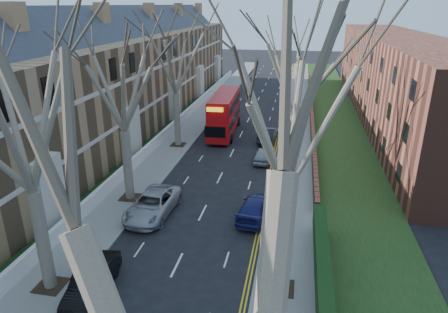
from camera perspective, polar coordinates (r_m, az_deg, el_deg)
The scene contains 17 objects.
pavement_left at distance 50.84m, azimuth -3.26°, elevation 5.67°, with size 3.00×102.00×0.12m, color slate.
pavement_right at distance 49.40m, azimuth 10.43°, elevation 4.90°, with size 3.00×102.00×0.12m, color slate.
terrace_left at distance 44.87m, azimuth -15.61°, elevation 10.06°, with size 9.70×78.00×13.60m.
flats_right at distance 53.49m, azimuth 23.41°, elevation 10.18°, with size 13.97×54.00×10.00m.
front_wall_left at distance 43.76m, azimuth -7.89°, elevation 3.73°, with size 0.30×78.00×1.00m.
grass_verge_right at distance 49.58m, azimuth 15.65°, elevation 4.63°, with size 6.00×102.00×0.06m.
tree_left_mid at distance 19.07m, azimuth -27.56°, elevation 6.85°, with size 10.50×10.50×14.71m.
tree_left_far at distance 27.52m, azimuth -14.80°, elevation 11.52°, with size 10.15×10.15×14.22m.
tree_left_dist at distance 38.58m, azimuth -7.16°, elevation 15.04°, with size 10.50×10.50×14.71m.
tree_right_mid at distance 17.01m, azimuth 9.60°, elevation 7.48°, with size 10.50×10.50×14.71m.
tree_right_far at distance 30.85m, azimuth 10.41°, elevation 12.82°, with size 10.15×10.15×14.22m.
double_decker_bus at distance 43.94m, azimuth 0.09°, elevation 6.02°, with size 2.90×10.29×4.30m.
car_left_mid at distance 21.46m, azimuth -18.33°, elevation -16.55°, with size 1.57×4.49×1.48m, color black.
car_left_far at distance 27.57m, azimuth -10.14°, elevation -6.75°, with size 2.55×5.54×1.54m, color #A1A0A6.
car_right_near at distance 26.97m, azimuth 4.53°, elevation -7.33°, with size 1.92×4.72×1.37m, color navy.
car_right_mid at distance 36.38m, azimuth 5.64°, elevation 0.26°, with size 1.51×3.75×1.28m, color #909498.
car_right_far at distance 41.80m, azimuth 6.30°, elevation 3.16°, with size 1.57×4.51×1.48m, color black.
Camera 1 is at (5.99, -8.56, 13.44)m, focal length 32.00 mm.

